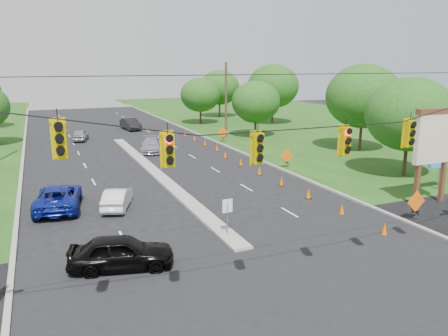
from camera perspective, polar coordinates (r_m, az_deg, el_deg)
name	(u,v)px	position (r m, az deg, el deg)	size (l,w,h in m)	color
ground	(288,291)	(18.06, 8.38, -15.60)	(160.00, 160.00, 0.00)	black
grass_right	(432,148)	(51.67, 25.50, 2.35)	(40.00, 160.00, 0.06)	#1E4714
cross_street	(288,291)	(18.06, 8.38, -15.60)	(160.00, 14.00, 0.02)	black
curb_left	(23,162)	(44.25, -24.81, 0.77)	(0.25, 110.00, 0.16)	gray
curb_right	(224,146)	(47.97, 0.00, 2.91)	(0.25, 110.00, 0.16)	gray
median	(155,173)	(36.45, -9.06, -0.63)	(1.00, 34.00, 0.18)	gray
median_sign	(227,210)	(22.34, 0.45, -5.55)	(0.55, 0.06, 2.05)	gray
signal_span	(307,175)	(15.42, 10.78, -0.88)	(25.60, 0.32, 9.00)	#422D1C
utility_pole_far_right	(226,101)	(52.89, 0.26, 8.80)	(0.28, 0.28, 9.00)	#422D1C
pylon_sign	(435,142)	(30.41, 25.88, 3.12)	(5.90, 2.30, 6.12)	#59331E
cone_0	(385,229)	(24.45, 20.23, -7.48)	(0.32, 0.32, 0.70)	#DB6102
cone_1	(342,209)	(26.92, 15.14, -5.20)	(0.32, 0.32, 0.70)	#DB6102
cone_2	(308,193)	(29.59, 10.97, -3.29)	(0.32, 0.32, 0.70)	#DB6102
cone_3	(282,181)	(32.43, 7.52, -1.69)	(0.32, 0.32, 0.70)	#DB6102
cone_4	(259,171)	(35.38, 4.65, -0.34)	(0.32, 0.32, 0.70)	#DB6102
cone_5	(241,162)	(38.43, 2.22, 0.79)	(0.32, 0.32, 0.70)	#DB6102
cone_6	(225,155)	(41.54, 0.15, 1.76)	(0.32, 0.32, 0.70)	#DB6102
cone_7	(217,148)	(44.94, -0.92, 2.64)	(0.32, 0.32, 0.70)	#DB6102
cone_8	(205,142)	(48.14, -2.50, 3.35)	(0.32, 0.32, 0.70)	#DB6102
cone_9	(194,138)	(51.38, -3.89, 3.97)	(0.32, 0.32, 0.70)	#DB6102
cone_10	(185,133)	(54.66, -5.11, 4.51)	(0.32, 0.32, 0.70)	#DB6102
work_sign_0	(416,203)	(27.04, 23.81, -4.16)	(1.27, 0.58, 1.37)	black
work_sign_1	(287,156)	(37.60, 8.22, 1.54)	(1.27, 0.58, 1.37)	black
work_sign_2	(223,133)	(49.88, -0.17, 4.58)	(1.27, 0.58, 1.37)	black
tree_7	(410,114)	(36.86, 23.07, 6.47)	(6.72, 6.72, 7.84)	black
tree_8	(363,96)	(46.79, 17.74, 8.90)	(7.56, 7.56, 8.82)	black
tree_9	(256,102)	(53.50, 4.17, 8.64)	(5.88, 5.88, 6.86)	black
tree_10	(273,86)	(66.00, 6.42, 10.56)	(7.56, 7.56, 8.82)	black
tree_11	(220,88)	(74.15, -0.59, 10.46)	(6.72, 6.72, 7.84)	black
tree_12	(200,95)	(65.50, -3.11, 9.52)	(5.88, 5.88, 6.86)	black
black_sedan	(121,252)	(19.78, -13.26, -10.68)	(1.81, 4.50, 1.53)	black
white_sedan	(117,198)	(27.89, -13.76, -3.85)	(1.35, 3.87, 1.28)	silver
blue_pickup	(58,197)	(28.77, -20.83, -3.56)	(2.53, 5.49, 1.52)	navy
silver_car_far	(151,145)	(45.22, -9.52, 2.98)	(1.96, 4.82, 1.40)	#8D85A4
silver_car_oncoming	(80,135)	(53.92, -18.27, 4.10)	(1.54, 3.84, 1.31)	gray
dark_car_receding	(130,124)	(61.28, -12.12, 5.64)	(1.67, 4.78, 1.57)	black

